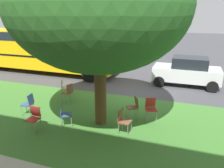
{
  "coord_description": "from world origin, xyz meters",
  "views": [
    {
      "loc": [
        -2.58,
        10.5,
        4.05
      ],
      "look_at": [
        0.81,
        0.91,
        0.8
      ],
      "focal_mm": 36.04,
      "sensor_mm": 36.0,
      "label": 1
    }
  ],
  "objects_px": {
    "street_tree": "(99,6)",
    "chair_5": "(64,86)",
    "chair_6": "(64,113)",
    "chair_4": "(68,91)",
    "chair_1": "(34,117)",
    "chair_7": "(123,119)",
    "parked_car": "(187,71)",
    "chair_0": "(151,107)",
    "school_bus": "(44,47)",
    "chair_2": "(29,103)",
    "chair_3": "(134,105)"
  },
  "relations": [
    {
      "from": "chair_6",
      "to": "chair_1",
      "type": "bearing_deg",
      "value": 37.06
    },
    {
      "from": "street_tree",
      "to": "chair_2",
      "type": "xyz_separation_m",
      "value": [
        3.06,
        0.32,
        -3.75
      ]
    },
    {
      "from": "chair_2",
      "to": "chair_4",
      "type": "bearing_deg",
      "value": -114.95
    },
    {
      "from": "chair_3",
      "to": "parked_car",
      "type": "relative_size",
      "value": 0.24
    },
    {
      "from": "chair_7",
      "to": "parked_car",
      "type": "bearing_deg",
      "value": -106.23
    },
    {
      "from": "chair_1",
      "to": "chair_5",
      "type": "height_order",
      "value": "same"
    },
    {
      "from": "chair_1",
      "to": "chair_5",
      "type": "bearing_deg",
      "value": -76.74
    },
    {
      "from": "chair_5",
      "to": "chair_6",
      "type": "distance_m",
      "value": 3.15
    },
    {
      "from": "chair_4",
      "to": "chair_5",
      "type": "relative_size",
      "value": 1.0
    },
    {
      "from": "chair_1",
      "to": "chair_5",
      "type": "relative_size",
      "value": 1.0
    },
    {
      "from": "chair_2",
      "to": "parked_car",
      "type": "xyz_separation_m",
      "value": [
        -5.98,
        -6.31,
        0.32
      ]
    },
    {
      "from": "chair_5",
      "to": "school_bus",
      "type": "height_order",
      "value": "school_bus"
    },
    {
      "from": "chair_1",
      "to": "chair_4",
      "type": "height_order",
      "value": "same"
    },
    {
      "from": "chair_4",
      "to": "parked_car",
      "type": "xyz_separation_m",
      "value": [
        -5.15,
        -4.53,
        0.32
      ]
    },
    {
      "from": "chair_2",
      "to": "chair_6",
      "type": "xyz_separation_m",
      "value": [
        -1.88,
        0.37,
        0.0
      ]
    },
    {
      "from": "street_tree",
      "to": "chair_2",
      "type": "height_order",
      "value": "street_tree"
    },
    {
      "from": "chair_6",
      "to": "chair_7",
      "type": "height_order",
      "value": "same"
    },
    {
      "from": "chair_4",
      "to": "chair_3",
      "type": "bearing_deg",
      "value": 169.49
    },
    {
      "from": "chair_5",
      "to": "chair_6",
      "type": "xyz_separation_m",
      "value": [
        -1.63,
        2.7,
        0.0
      ]
    },
    {
      "from": "street_tree",
      "to": "chair_7",
      "type": "height_order",
      "value": "street_tree"
    },
    {
      "from": "chair_0",
      "to": "chair_1",
      "type": "bearing_deg",
      "value": 30.53
    },
    {
      "from": "chair_0",
      "to": "chair_4",
      "type": "relative_size",
      "value": 1.0
    },
    {
      "from": "chair_0",
      "to": "chair_6",
      "type": "height_order",
      "value": "same"
    },
    {
      "from": "chair_3",
      "to": "chair_7",
      "type": "bearing_deg",
      "value": 87.94
    },
    {
      "from": "parked_car",
      "to": "chair_1",
      "type": "bearing_deg",
      "value": 55.98
    },
    {
      "from": "street_tree",
      "to": "chair_1",
      "type": "bearing_deg",
      "value": 33.26
    },
    {
      "from": "chair_0",
      "to": "school_bus",
      "type": "height_order",
      "value": "school_bus"
    },
    {
      "from": "chair_2",
      "to": "chair_0",
      "type": "bearing_deg",
      "value": -165.76
    },
    {
      "from": "chair_5",
      "to": "chair_4",
      "type": "bearing_deg",
      "value": 136.17
    },
    {
      "from": "chair_1",
      "to": "parked_car",
      "type": "xyz_separation_m",
      "value": [
        -4.94,
        -7.31,
        0.32
      ]
    },
    {
      "from": "school_bus",
      "to": "chair_1",
      "type": "bearing_deg",
      "value": 122.47
    },
    {
      "from": "chair_6",
      "to": "chair_4",
      "type": "bearing_deg",
      "value": -63.82
    },
    {
      "from": "chair_0",
      "to": "chair_5",
      "type": "xyz_separation_m",
      "value": [
        4.56,
        -1.11,
        0.0
      ]
    },
    {
      "from": "chair_2",
      "to": "chair_4",
      "type": "xyz_separation_m",
      "value": [
        -0.83,
        -1.78,
        0.0
      ]
    },
    {
      "from": "chair_2",
      "to": "chair_4",
      "type": "distance_m",
      "value": 1.96
    },
    {
      "from": "chair_1",
      "to": "chair_6",
      "type": "height_order",
      "value": "same"
    },
    {
      "from": "chair_0",
      "to": "chair_2",
      "type": "relative_size",
      "value": 1.0
    },
    {
      "from": "chair_4",
      "to": "parked_car",
      "type": "distance_m",
      "value": 6.87
    },
    {
      "from": "chair_7",
      "to": "parked_car",
      "type": "relative_size",
      "value": 0.24
    },
    {
      "from": "chair_7",
      "to": "school_bus",
      "type": "height_order",
      "value": "school_bus"
    },
    {
      "from": "chair_2",
      "to": "chair_7",
      "type": "distance_m",
      "value": 4.1
    },
    {
      "from": "street_tree",
      "to": "chair_7",
      "type": "xyz_separation_m",
      "value": [
        -1.03,
        0.47,
        -3.75
      ]
    },
    {
      "from": "chair_7",
      "to": "chair_4",
      "type": "bearing_deg",
      "value": -30.54
    },
    {
      "from": "chair_1",
      "to": "school_bus",
      "type": "xyz_separation_m",
      "value": [
        4.62,
        -7.27,
        1.24
      ]
    },
    {
      "from": "chair_1",
      "to": "street_tree",
      "type": "bearing_deg",
      "value": -146.74
    },
    {
      "from": "chair_0",
      "to": "chair_3",
      "type": "distance_m",
      "value": 0.67
    },
    {
      "from": "chair_1",
      "to": "school_bus",
      "type": "relative_size",
      "value": 0.08
    },
    {
      "from": "chair_5",
      "to": "chair_0",
      "type": "bearing_deg",
      "value": 166.35
    },
    {
      "from": "street_tree",
      "to": "chair_5",
      "type": "height_order",
      "value": "street_tree"
    },
    {
      "from": "chair_3",
      "to": "parked_car",
      "type": "xyz_separation_m",
      "value": [
        -1.83,
        -5.15,
        0.32
      ]
    }
  ]
}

